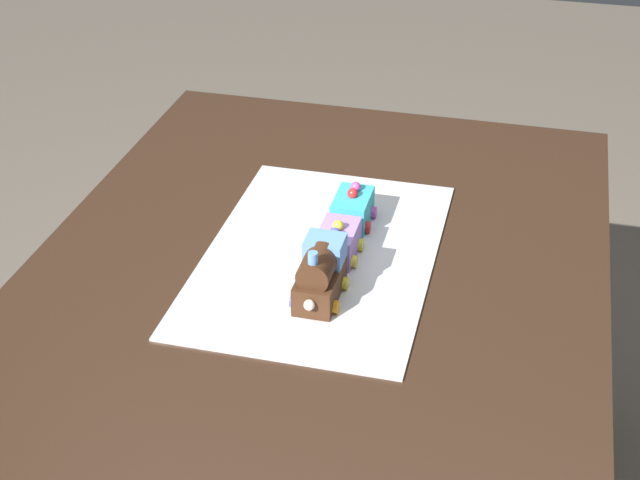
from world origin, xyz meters
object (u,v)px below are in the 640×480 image
at_px(dining_table, 312,324).
at_px(cake_car_gondola_turquoise, 352,209).
at_px(cake_car_hopper_lavender, 338,242).
at_px(cake_locomotive, 320,273).

bearing_deg(dining_table, cake_car_gondola_turquoise, -9.61).
bearing_deg(dining_table, cake_car_hopper_lavender, -25.93).
xyz_separation_m(dining_table, cake_car_gondola_turquoise, (0.18, -0.03, 0.14)).
relative_size(dining_table, cake_car_hopper_lavender, 14.00).
distance_m(dining_table, cake_locomotive, 0.17).
xyz_separation_m(cake_locomotive, cake_car_gondola_turquoise, (0.25, -0.00, -0.02)).
height_order(cake_car_hopper_lavender, cake_car_gondola_turquoise, same).
xyz_separation_m(dining_table, cake_locomotive, (-0.06, -0.03, 0.16)).
bearing_deg(cake_locomotive, dining_table, 25.51).
distance_m(dining_table, cake_car_hopper_lavender, 0.16).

